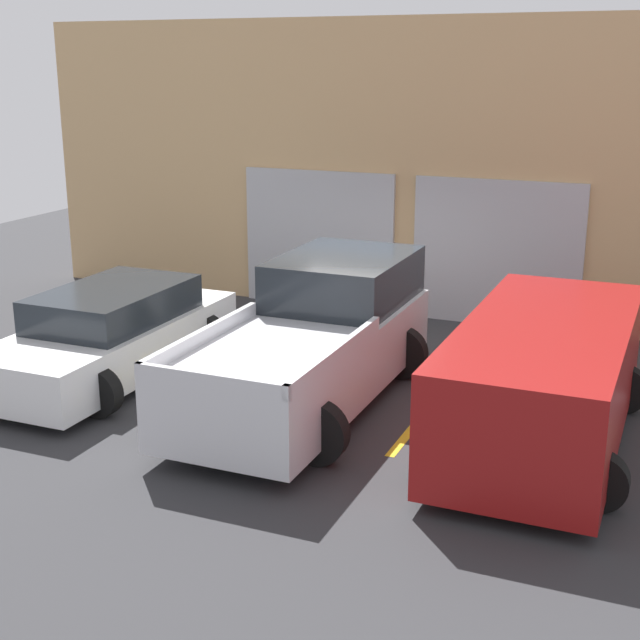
{
  "coord_description": "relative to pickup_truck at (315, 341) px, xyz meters",
  "views": [
    {
      "loc": [
        4.63,
        -12.38,
        4.56
      ],
      "look_at": [
        0.0,
        -1.45,
        1.1
      ],
      "focal_mm": 50.0,
      "sensor_mm": 36.0,
      "label": 1
    }
  ],
  "objects": [
    {
      "name": "parking_stripe_far_left",
      "position": [
        -4.74,
        -0.31,
        -0.85
      ],
      "size": [
        0.12,
        2.2,
        0.01
      ],
      "primitive_type": "cube",
      "color": "gold",
      "rests_on": "ground"
    },
    {
      "name": "parking_stripe_centre",
      "position": [
        1.58,
        -0.31,
        -0.85
      ],
      "size": [
        0.12,
        2.2,
        0.01
      ],
      "primitive_type": "cube",
      "color": "gold",
      "rests_on": "ground"
    },
    {
      "name": "shophouse_building",
      "position": [
        -0.0,
        4.93,
        1.77
      ],
      "size": [
        15.52,
        0.68,
        5.32
      ],
      "color": "tan",
      "rests_on": "ground"
    },
    {
      "name": "ground_plane",
      "position": [
        0.0,
        1.64,
        -0.85
      ],
      "size": [
        28.0,
        28.0,
        0.0
      ],
      "primitive_type": "plane",
      "color": "#2D2D30"
    },
    {
      "name": "pickup_truck",
      "position": [
        0.0,
        0.0,
        0.0
      ],
      "size": [
        2.47,
        5.17,
        1.84
      ],
      "color": "silver",
      "rests_on": "ground"
    },
    {
      "name": "parking_stripe_left",
      "position": [
        -1.58,
        -0.31,
        -0.85
      ],
      "size": [
        0.12,
        2.2,
        0.01
      ],
      "primitive_type": "cube",
      "color": "gold",
      "rests_on": "ground"
    },
    {
      "name": "sedan_white",
      "position": [
        -3.16,
        -0.28,
        -0.21
      ],
      "size": [
        2.22,
        4.54,
        1.34
      ],
      "color": "white",
      "rests_on": "ground"
    },
    {
      "name": "sedan_side",
      "position": [
        3.16,
        -0.3,
        -0.01
      ],
      "size": [
        2.33,
        4.76,
        1.56
      ],
      "color": "maroon",
      "rests_on": "ground"
    }
  ]
}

